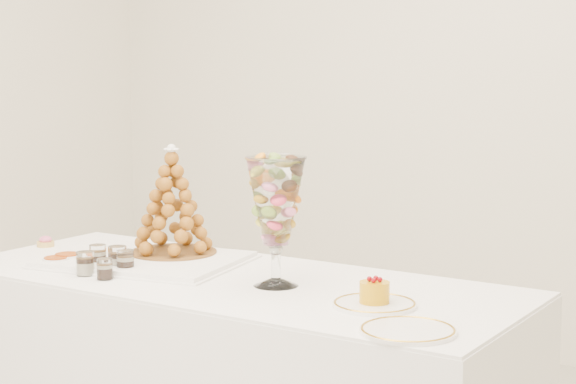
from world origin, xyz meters
The scene contains 14 objects.
lace_tray centered at (-0.48, 0.17, 0.70)m, with size 0.60×0.45×0.02m, color white.
macaron_vase centered at (0.06, 0.15, 0.93)m, with size 0.17×0.17×0.38m.
cake_plate centered at (0.42, 0.10, 0.69)m, with size 0.23×0.23×0.01m, color white.
spare_plate centered at (0.61, -0.08, 0.69)m, with size 0.24×0.24×0.01m, color white.
pink_tart centered at (-0.96, 0.18, 0.70)m, with size 0.06×0.06×0.04m.
verrine_a centered at (-0.55, 0.04, 0.72)m, with size 0.05×0.05×0.07m, color white.
verrine_b centered at (-0.47, 0.04, 0.73)m, with size 0.06×0.06×0.08m, color white.
verrine_c centered at (-0.42, 0.03, 0.72)m, with size 0.05×0.05×0.07m, color white.
verrine_d centered at (-0.50, -0.07, 0.72)m, with size 0.05×0.05×0.07m, color white.
verrine_e centered at (-0.41, -0.07, 0.72)m, with size 0.05×0.05×0.06m, color white.
ramekin_back centered at (-0.68, 0.03, 0.70)m, with size 0.09×0.09×0.03m, color white.
ramekin_front centered at (-0.68, -0.02, 0.70)m, with size 0.08×0.08×0.03m, color white.
croquembouche centered at (-0.44, 0.27, 0.88)m, with size 0.29×0.29×0.36m.
mousse_cake centered at (0.42, 0.10, 0.73)m, with size 0.08×0.08×0.07m.
Camera 1 is at (1.63, -2.10, 1.34)m, focal length 60.00 mm.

